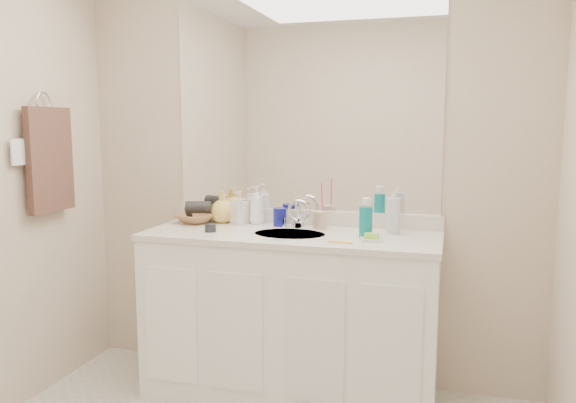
% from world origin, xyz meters
% --- Properties ---
extents(wall_back, '(2.60, 0.02, 2.40)m').
position_xyz_m(wall_back, '(0.00, 1.30, 1.20)').
color(wall_back, beige).
rests_on(wall_back, floor).
extents(vanity_cabinet, '(1.50, 0.55, 0.85)m').
position_xyz_m(vanity_cabinet, '(0.00, 1.02, 0.42)').
color(vanity_cabinet, white).
rests_on(vanity_cabinet, floor).
extents(countertop, '(1.52, 0.57, 0.03)m').
position_xyz_m(countertop, '(0.00, 1.02, 0.86)').
color(countertop, silver).
rests_on(countertop, vanity_cabinet).
extents(backsplash, '(1.52, 0.03, 0.08)m').
position_xyz_m(backsplash, '(0.00, 1.29, 0.92)').
color(backsplash, silver).
rests_on(backsplash, countertop).
extents(sink_basin, '(0.37, 0.37, 0.02)m').
position_xyz_m(sink_basin, '(0.00, 1.00, 0.87)').
color(sink_basin, beige).
rests_on(sink_basin, countertop).
extents(faucet, '(0.02, 0.02, 0.11)m').
position_xyz_m(faucet, '(0.00, 1.18, 0.94)').
color(faucet, silver).
rests_on(faucet, countertop).
extents(mirror, '(1.48, 0.01, 1.20)m').
position_xyz_m(mirror, '(0.00, 1.29, 1.56)').
color(mirror, white).
rests_on(mirror, wall_back).
extents(blue_mug, '(0.07, 0.07, 0.10)m').
position_xyz_m(blue_mug, '(-0.11, 1.20, 0.93)').
color(blue_mug, navy).
rests_on(blue_mug, countertop).
extents(tan_cup, '(0.09, 0.09, 0.10)m').
position_xyz_m(tan_cup, '(0.12, 1.17, 0.93)').
color(tan_cup, '#C7AC8C').
rests_on(tan_cup, countertop).
extents(toothbrush, '(0.02, 0.04, 0.20)m').
position_xyz_m(toothbrush, '(0.13, 1.17, 1.03)').
color(toothbrush, '#FF438F').
rests_on(toothbrush, tan_cup).
extents(mouthwash_bottle, '(0.08, 0.08, 0.15)m').
position_xyz_m(mouthwash_bottle, '(0.39, 1.02, 0.96)').
color(mouthwash_bottle, '#0A7981').
rests_on(mouthwash_bottle, countertop).
extents(clear_pump_bottle, '(0.07, 0.07, 0.18)m').
position_xyz_m(clear_pump_bottle, '(0.51, 1.15, 0.97)').
color(clear_pump_bottle, silver).
rests_on(clear_pump_bottle, countertop).
extents(soap_dish, '(0.12, 0.10, 0.01)m').
position_xyz_m(soap_dish, '(0.43, 0.94, 0.89)').
color(soap_dish, silver).
rests_on(soap_dish, countertop).
extents(green_soap, '(0.07, 0.05, 0.02)m').
position_xyz_m(green_soap, '(0.43, 0.94, 0.90)').
color(green_soap, '#99E638').
rests_on(green_soap, soap_dish).
extents(orange_comb, '(0.12, 0.03, 0.01)m').
position_xyz_m(orange_comb, '(0.29, 0.86, 0.88)').
color(orange_comb, '#F7AF1A').
rests_on(orange_comb, countertop).
extents(dark_jar, '(0.06, 0.06, 0.04)m').
position_xyz_m(dark_jar, '(-0.41, 0.94, 0.90)').
color(dark_jar, black).
rests_on(dark_jar, countertop).
extents(extra_white_bottle, '(0.05, 0.05, 0.14)m').
position_xyz_m(extra_white_bottle, '(-0.34, 1.16, 0.95)').
color(extra_white_bottle, silver).
rests_on(extra_white_bottle, countertop).
extents(soap_bottle_white, '(0.11, 0.11, 0.21)m').
position_xyz_m(soap_bottle_white, '(-0.26, 1.23, 0.99)').
color(soap_bottle_white, white).
rests_on(soap_bottle_white, countertop).
extents(soap_bottle_cream, '(0.11, 0.11, 0.18)m').
position_xyz_m(soap_bottle_cream, '(-0.36, 1.21, 0.97)').
color(soap_bottle_cream, '#FFEACF').
rests_on(soap_bottle_cream, countertop).
extents(soap_bottle_yellow, '(0.18, 0.18, 0.18)m').
position_xyz_m(soap_bottle_yellow, '(-0.46, 1.22, 0.97)').
color(soap_bottle_yellow, '#E2C257').
rests_on(soap_bottle_yellow, countertop).
extents(wicker_basket, '(0.27, 0.27, 0.05)m').
position_xyz_m(wicker_basket, '(-0.60, 1.16, 0.91)').
color(wicker_basket, '#8F6039').
rests_on(wicker_basket, countertop).
extents(hair_dryer, '(0.16, 0.11, 0.07)m').
position_xyz_m(hair_dryer, '(-0.58, 1.16, 0.97)').
color(hair_dryer, black).
rests_on(hair_dryer, wicker_basket).
extents(towel_ring, '(0.01, 0.11, 0.11)m').
position_xyz_m(towel_ring, '(-1.27, 0.77, 1.55)').
color(towel_ring, silver).
rests_on(towel_ring, wall_left).
extents(hand_towel, '(0.04, 0.32, 0.55)m').
position_xyz_m(hand_towel, '(-1.25, 0.77, 1.25)').
color(hand_towel, '#33201B').
rests_on(hand_towel, towel_ring).
extents(switch_plate, '(0.01, 0.08, 0.13)m').
position_xyz_m(switch_plate, '(-1.27, 0.57, 1.30)').
color(switch_plate, white).
rests_on(switch_plate, wall_left).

